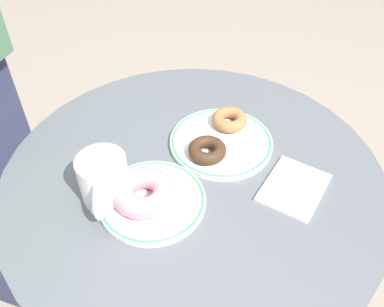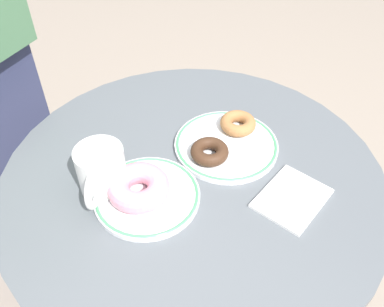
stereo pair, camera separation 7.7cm
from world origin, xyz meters
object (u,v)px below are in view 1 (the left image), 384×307
(donut_pink_frosted, at_px, (144,193))
(plate_right, at_px, (219,141))
(paper_napkin, at_px, (294,188))
(cafe_table, at_px, (193,243))
(plate_left, at_px, (152,200))
(donut_chocolate, at_px, (206,149))
(donut_cinnamon, at_px, (230,120))
(coffee_mug, at_px, (104,181))

(donut_pink_frosted, bearing_deg, plate_right, -6.20)
(paper_napkin, bearing_deg, plate_right, 81.33)
(cafe_table, distance_m, donut_pink_frosted, 0.29)
(paper_napkin, bearing_deg, donut_pink_frosted, 132.24)
(cafe_table, distance_m, paper_napkin, 0.30)
(cafe_table, distance_m, plate_right, 0.26)
(plate_left, height_order, paper_napkin, plate_left)
(donut_pink_frosted, bearing_deg, cafe_table, -14.04)
(donut_pink_frosted, relative_size, donut_chocolate, 1.48)
(paper_napkin, bearing_deg, cafe_table, 112.74)
(cafe_table, bearing_deg, plate_left, 169.02)
(plate_left, height_order, plate_right, same)
(donut_cinnamon, xyz_separation_m, donut_chocolate, (-0.10, -0.01, 0.00))
(cafe_table, height_order, donut_cinnamon, donut_cinnamon)
(plate_right, relative_size, donut_chocolate, 2.82)
(paper_napkin, bearing_deg, plate_left, 131.82)
(plate_right, bearing_deg, donut_chocolate, -178.29)
(cafe_table, distance_m, donut_cinnamon, 0.30)
(donut_pink_frosted, xyz_separation_m, paper_napkin, (0.18, -0.20, -0.03))
(donut_cinnamon, bearing_deg, donut_chocolate, -175.06)
(plate_left, height_order, donut_cinnamon, donut_cinnamon)
(plate_left, relative_size, coffee_mug, 1.66)
(plate_right, bearing_deg, coffee_mug, 159.53)
(donut_pink_frosted, height_order, paper_napkin, donut_pink_frosted)
(donut_pink_frosted, xyz_separation_m, donut_cinnamon, (0.26, -0.02, -0.01))
(donut_chocolate, distance_m, paper_napkin, 0.18)
(donut_cinnamon, relative_size, donut_chocolate, 1.00)
(plate_right, relative_size, coffee_mug, 1.82)
(plate_right, distance_m, donut_chocolate, 0.06)
(donut_chocolate, bearing_deg, paper_napkin, -81.92)
(cafe_table, xyz_separation_m, coffee_mug, (-0.14, 0.09, 0.28))
(plate_left, height_order, donut_pink_frosted, donut_pink_frosted)
(cafe_table, height_order, paper_napkin, paper_napkin)
(plate_right, xyz_separation_m, donut_chocolate, (-0.05, -0.00, 0.02))
(donut_cinnamon, height_order, donut_chocolate, same)
(donut_cinnamon, relative_size, coffee_mug, 0.65)
(cafe_table, height_order, donut_chocolate, donut_chocolate)
(paper_napkin, bearing_deg, coffee_mug, 128.22)
(cafe_table, distance_m, plate_left, 0.26)
(plate_left, bearing_deg, donut_cinnamon, -1.65)
(donut_pink_frosted, bearing_deg, paper_napkin, -47.76)
(plate_right, distance_m, paper_napkin, 0.18)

